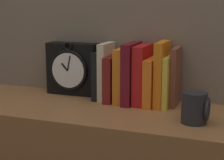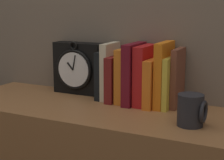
# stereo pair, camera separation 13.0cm
# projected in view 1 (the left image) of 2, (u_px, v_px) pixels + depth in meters

# --- Properties ---
(clock) EXTENTS (0.21, 0.08, 0.22)m
(clock) POSITION_uv_depth(u_px,v_px,m) (72.00, 69.00, 1.52)
(clock) COLOR black
(clock) RESTS_ON bookshelf
(book_slot0_black) EXTENTS (0.02, 0.12, 0.19)m
(book_slot0_black) POSITION_uv_depth(u_px,v_px,m) (100.00, 75.00, 1.45)
(book_slot0_black) COLOR black
(book_slot0_black) RESTS_ON bookshelf
(book_slot1_cream) EXTENTS (0.03, 0.13, 0.22)m
(book_slot1_cream) POSITION_uv_depth(u_px,v_px,m) (106.00, 71.00, 1.44)
(book_slot1_cream) COLOR beige
(book_slot1_cream) RESTS_ON bookshelf
(book_slot2_maroon) EXTENTS (0.03, 0.15, 0.17)m
(book_slot2_maroon) POSITION_uv_depth(u_px,v_px,m) (113.00, 78.00, 1.42)
(book_slot2_maroon) COLOR maroon
(book_slot2_maroon) RESTS_ON bookshelf
(book_slot3_orange) EXTENTS (0.04, 0.14, 0.20)m
(book_slot3_orange) POSITION_uv_depth(u_px,v_px,m) (122.00, 75.00, 1.41)
(book_slot3_orange) COLOR orange
(book_slot3_orange) RESTS_ON bookshelf
(book_slot4_maroon) EXTENTS (0.03, 0.16, 0.22)m
(book_slot4_maroon) POSITION_uv_depth(u_px,v_px,m) (131.00, 73.00, 1.39)
(book_slot4_maroon) COLOR maroon
(book_slot4_maroon) RESTS_ON bookshelf
(book_slot5_red) EXTENTS (0.04, 0.15, 0.22)m
(book_slot5_red) POSITION_uv_depth(u_px,v_px,m) (142.00, 75.00, 1.38)
(book_slot5_red) COLOR red
(book_slot5_red) RESTS_ON bookshelf
(book_slot6_orange) EXTENTS (0.03, 0.16, 0.17)m
(book_slot6_orange) POSITION_uv_depth(u_px,v_px,m) (152.00, 82.00, 1.36)
(book_slot6_orange) COLOR orange
(book_slot6_orange) RESTS_ON bookshelf
(book_slot7_orange) EXTENTS (0.03, 0.15, 0.23)m
(book_slot7_orange) POSITION_uv_depth(u_px,v_px,m) (162.00, 74.00, 1.35)
(book_slot7_orange) COLOR orange
(book_slot7_orange) RESTS_ON bookshelf
(book_slot8_yellow) EXTENTS (0.02, 0.15, 0.18)m
(book_slot8_yellow) POSITION_uv_depth(u_px,v_px,m) (169.00, 81.00, 1.35)
(book_slot8_yellow) COLOR gold
(book_slot8_yellow) RESTS_ON bookshelf
(book_slot9_brown) EXTENTS (0.02, 0.12, 0.21)m
(book_slot9_brown) POSITION_uv_depth(u_px,v_px,m) (175.00, 77.00, 1.35)
(book_slot9_brown) COLOR brown
(book_slot9_brown) RESTS_ON bookshelf
(mug) EXTENTS (0.09, 0.08, 0.10)m
(mug) POSITION_uv_depth(u_px,v_px,m) (195.00, 108.00, 1.16)
(mug) COLOR #232328
(mug) RESTS_ON bookshelf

